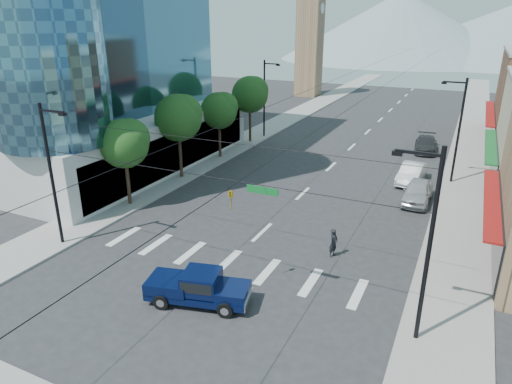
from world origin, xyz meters
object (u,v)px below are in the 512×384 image
parked_car_near (417,192)px  parked_car_far (426,144)px  pedestrian (334,243)px  parked_car_mid (412,173)px  pickup_truck (198,287)px

parked_car_near → parked_car_far: bearing=94.8°
pedestrian → parked_car_mid: bearing=6.6°
pedestrian → parked_car_far: bearing=10.1°
pedestrian → parked_car_far: (2.37, 26.78, -0.11)m
parked_car_mid → pedestrian: bearing=-94.3°
parked_car_near → parked_car_far: size_ratio=0.92×
pickup_truck → pedestrian: size_ratio=3.08×
parked_car_near → parked_car_far: (-1.06, 15.57, -0.06)m
pickup_truck → pedestrian: (4.77, 7.62, -0.03)m
pedestrian → parked_car_far: pedestrian is taller
pedestrian → parked_car_near: bearing=-1.9°
pickup_truck → parked_car_mid: pickup_truck is taller
pickup_truck → parked_car_mid: bearing=59.4°
pickup_truck → parked_car_mid: (7.14, 23.41, -0.10)m
parked_car_mid → parked_car_far: parked_car_mid is taller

